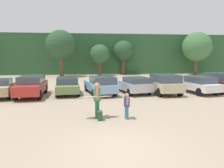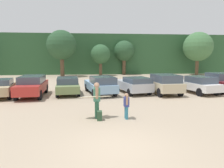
% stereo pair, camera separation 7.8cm
% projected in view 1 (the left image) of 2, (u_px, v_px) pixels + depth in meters
% --- Properties ---
extents(ground_plane, '(120.00, 120.00, 0.00)m').
position_uv_depth(ground_plane, '(119.00, 148.00, 6.95)').
color(ground_plane, tan).
extents(hillside_ridge, '(108.00, 12.00, 7.09)m').
position_uv_depth(hillside_ridge, '(94.00, 55.00, 41.72)').
color(hillside_ridge, '#2D5633').
rests_on(hillside_ridge, ground_plane).
extents(tree_center, '(4.54, 4.54, 7.17)m').
position_uv_depth(tree_center, '(61.00, 45.00, 31.62)').
color(tree_center, brown).
rests_on(tree_center, ground_plane).
extents(tree_left, '(3.20, 3.20, 5.12)m').
position_uv_depth(tree_left, '(100.00, 54.00, 33.63)').
color(tree_left, brown).
rests_on(tree_left, ground_plane).
extents(tree_ridge_back, '(3.50, 3.50, 5.89)m').
position_uv_depth(tree_ridge_back, '(123.00, 51.00, 35.66)').
color(tree_ridge_back, brown).
rests_on(tree_ridge_back, ground_plane).
extents(tree_center_left, '(4.88, 4.88, 7.23)m').
position_uv_depth(tree_center_left, '(197.00, 47.00, 34.75)').
color(tree_center_left, brown).
rests_on(tree_center_left, ground_plane).
extents(parked_car_tan, '(2.57, 4.47, 1.39)m').
position_uv_depth(parked_car_tan, '(0.00, 87.00, 15.70)').
color(parked_car_tan, tan).
rests_on(parked_car_tan, ground_plane).
extents(parked_car_red, '(2.08, 4.73, 1.60)m').
position_uv_depth(parked_car_red, '(32.00, 85.00, 15.99)').
color(parked_car_red, '#B72D28').
rests_on(parked_car_red, ground_plane).
extents(parked_car_olive_green, '(2.27, 4.38, 1.38)m').
position_uv_depth(parked_car_olive_green, '(67.00, 85.00, 17.01)').
color(parked_car_olive_green, '#6B7F4C').
rests_on(parked_car_olive_green, ground_plane).
extents(parked_car_sky_blue, '(2.73, 4.92, 1.52)m').
position_uv_depth(parked_car_sky_blue, '(100.00, 85.00, 16.92)').
color(parked_car_sky_blue, '#84ADD1').
rests_on(parked_car_sky_blue, ground_plane).
extents(parked_car_silver, '(2.72, 4.35, 1.41)m').
position_uv_depth(parked_car_silver, '(133.00, 84.00, 17.36)').
color(parked_car_silver, silver).
rests_on(parked_car_silver, ground_plane).
extents(parked_car_champagne, '(2.23, 4.25, 1.65)m').
position_uv_depth(parked_car_champagne, '(163.00, 83.00, 17.03)').
color(parked_car_champagne, beige).
rests_on(parked_car_champagne, ground_plane).
extents(parked_car_white, '(2.58, 4.55, 1.46)m').
position_uv_depth(parked_car_white, '(197.00, 84.00, 17.45)').
color(parked_car_white, white).
rests_on(parked_car_white, ground_plane).
extents(parked_car_maroon, '(2.05, 4.62, 1.66)m').
position_uv_depth(parked_car_maroon, '(218.00, 82.00, 18.40)').
color(parked_car_maroon, maroon).
rests_on(parked_car_maroon, ground_plane).
extents(person_adult, '(0.34, 0.74, 1.79)m').
position_uv_depth(person_adult, '(97.00, 98.00, 10.30)').
color(person_adult, '#26593F').
rests_on(person_adult, ground_plane).
extents(person_child, '(0.24, 0.55, 1.29)m').
position_uv_depth(person_child, '(127.00, 104.00, 10.16)').
color(person_child, teal).
rests_on(person_child, ground_plane).
extents(surfboard_cream, '(1.75, 0.67, 0.18)m').
position_uv_depth(surfboard_cream, '(96.00, 97.00, 10.22)').
color(surfboard_cream, beige).
extents(backpack_dropped, '(0.24, 0.34, 0.45)m').
position_uv_depth(backpack_dropped, '(100.00, 116.00, 9.97)').
color(backpack_dropped, '#2D4C33').
rests_on(backpack_dropped, ground_plane).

